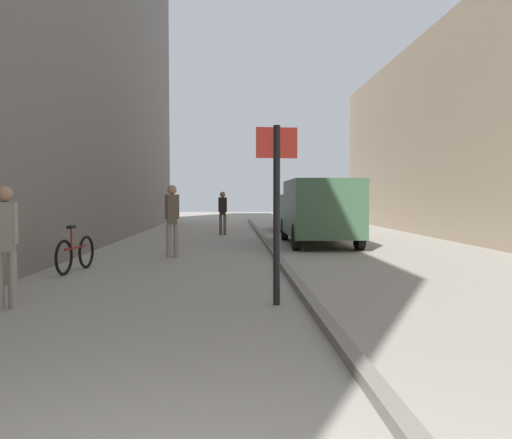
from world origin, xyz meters
TOP-DOWN VIEW (x-y plane):
  - ground_plane at (0.00, 12.00)m, footprint 80.00×80.00m
  - kerb_strip at (1.58, 12.00)m, footprint 0.16×40.00m
  - pedestrian_main_foreground at (-2.72, 5.48)m, footprint 0.34×0.22m
  - pedestrian_mid_block at (-1.11, 11.57)m, footprint 0.37×0.25m
  - pedestrian_far_crossing at (0.06, 19.40)m, footprint 0.35×0.23m
  - delivery_van at (3.28, 14.99)m, footprint 2.13×5.34m
  - parked_car at (3.43, 22.06)m, footprint 1.85×4.21m
  - street_sign_post at (1.09, 5.58)m, footprint 0.60×0.10m
  - bicycle_leaning at (-2.84, 9.10)m, footprint 0.32×1.76m

SIDE VIEW (x-z plane):
  - ground_plane at x=0.00m, z-range 0.00..0.00m
  - kerb_strip at x=1.58m, z-range 0.00..0.12m
  - bicycle_leaning at x=-2.84m, z-range -0.11..0.87m
  - parked_car at x=3.43m, z-range -0.01..1.44m
  - pedestrian_main_foreground at x=-2.72m, z-range 0.13..1.86m
  - pedestrian_far_crossing at x=0.06m, z-range 0.14..1.92m
  - pedestrian_mid_block at x=-1.11m, z-range 0.15..2.02m
  - delivery_van at x=3.28m, z-range 0.10..2.20m
  - street_sign_post at x=1.09m, z-range 0.25..2.85m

